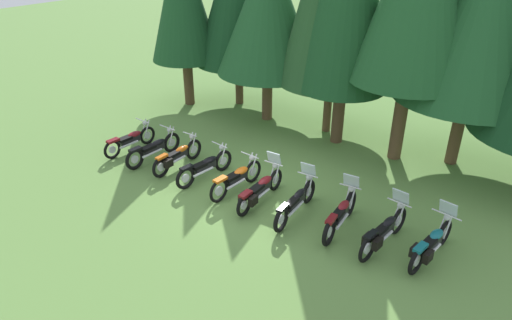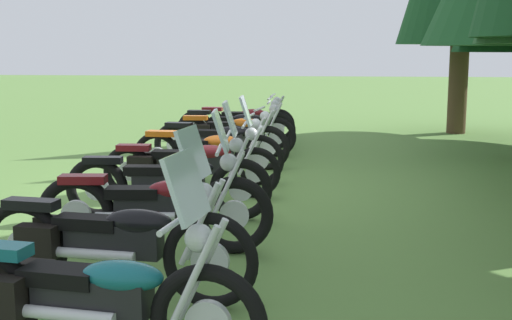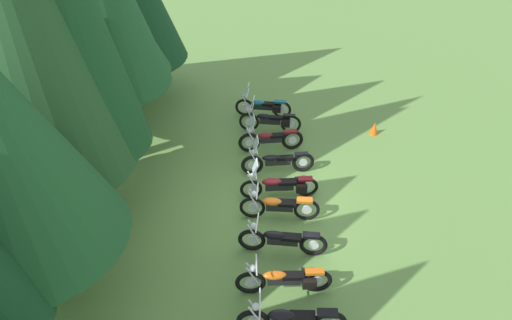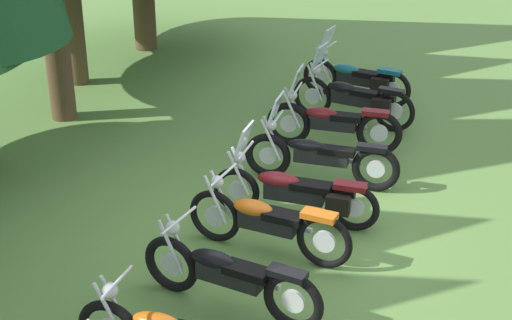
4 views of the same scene
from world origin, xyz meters
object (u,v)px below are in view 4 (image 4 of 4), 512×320
motorcycle_8 (354,98)px  motorcycle_9 (357,78)px  motorcycle_3 (229,275)px  motorcycle_4 (267,221)px  motorcycle_7 (332,123)px  motorcycle_5 (297,191)px  motorcycle_6 (319,156)px

motorcycle_8 → motorcycle_9: 1.14m
motorcycle_3 → motorcycle_8: motorcycle_8 is taller
motorcycle_4 → motorcycle_7: size_ratio=1.00×
motorcycle_4 → motorcycle_5: size_ratio=0.96×
motorcycle_6 → motorcycle_9: bearing=-89.3°
motorcycle_9 → motorcycle_6: bearing=103.1°
motorcycle_6 → motorcycle_8: motorcycle_8 is taller
motorcycle_6 → motorcycle_8: 2.52m
motorcycle_3 → motorcycle_7: (4.72, 0.14, 0.02)m
motorcycle_5 → motorcycle_4: bearing=81.7°
motorcycle_5 → motorcycle_9: size_ratio=1.08×
motorcycle_6 → motorcycle_7: 1.30m
motorcycle_3 → motorcycle_6: motorcycle_6 is taller
motorcycle_5 → motorcycle_8: (3.73, 0.16, 0.02)m
motorcycle_4 → motorcycle_9: bearing=-83.2°
motorcycle_5 → motorcycle_8: motorcycle_8 is taller
motorcycle_9 → motorcycle_7: bearing=101.9°
motorcycle_4 → motorcycle_7: (3.44, 0.13, 0.00)m
motorcycle_7 → motorcycle_5: bearing=89.1°
motorcycle_3 → motorcycle_9: motorcycle_9 is taller
motorcycle_3 → motorcycle_4: motorcycle_4 is taller
motorcycle_4 → motorcycle_9: 5.79m
motorcycle_8 → motorcycle_9: motorcycle_8 is taller
motorcycle_3 → motorcycle_5: 2.22m
motorcycle_4 → motorcycle_3: bearing=94.3°
motorcycle_4 → motorcycle_7: bearing=-84.0°
motorcycle_5 → motorcycle_9: motorcycle_9 is taller
motorcycle_7 → motorcycle_8: motorcycle_7 is taller
motorcycle_7 → motorcycle_4: bearing=86.3°
motorcycle_4 → motorcycle_5: motorcycle_5 is taller
motorcycle_3 → motorcycle_7: size_ratio=1.02×
motorcycle_3 → motorcycle_7: motorcycle_7 is taller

